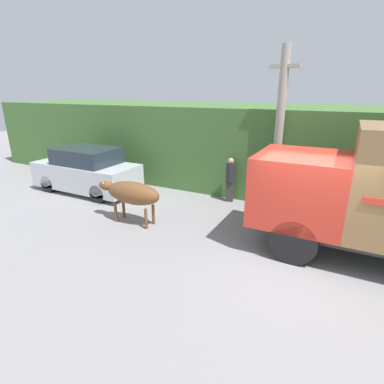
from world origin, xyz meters
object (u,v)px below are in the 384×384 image
Objects in this scene: parked_suv at (86,171)px; pedestrian_on_hill at (230,178)px; brown_cow at (132,193)px; utility_pole at (279,129)px.

parked_suv is 5.62m from pedestrian_on_hill.
utility_pole is (3.49, 3.18, 1.72)m from brown_cow.
pedestrian_on_hill is 2.35m from utility_pole.
parked_suv is 7.36m from utility_pole.
parked_suv is 0.82× the size of utility_pole.
utility_pole is at bearing 17.49° from parked_suv.
pedestrian_on_hill reaches higher than brown_cow.
parked_suv is at bearing 3.59° from pedestrian_on_hill.
brown_cow is 3.66m from pedestrian_on_hill.
brown_cow is 0.52× the size of parked_suv.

